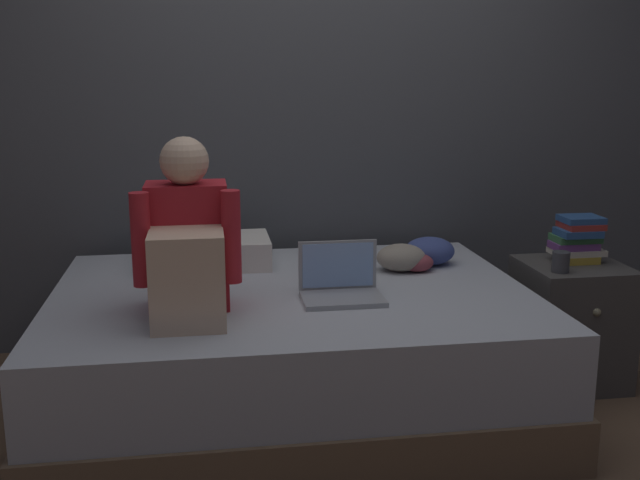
{
  "coord_description": "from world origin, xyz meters",
  "views": [
    {
      "loc": [
        -0.54,
        -2.67,
        1.41
      ],
      "look_at": [
        -0.11,
        0.1,
        0.78
      ],
      "focal_mm": 41.84,
      "sensor_mm": 36.0,
      "label": 1
    }
  ],
  "objects_px": {
    "pillow": "(209,252)",
    "mug": "(561,262)",
    "nightstand": "(570,323)",
    "book_stack": "(577,239)",
    "person_sitting": "(187,248)",
    "laptop": "(341,285)",
    "clothes_pile": "(416,255)",
    "bed": "(292,349)"
  },
  "relations": [
    {
      "from": "bed",
      "to": "person_sitting",
      "type": "relative_size",
      "value": 3.05
    },
    {
      "from": "bed",
      "to": "clothes_pile",
      "type": "height_order",
      "value": "clothes_pile"
    },
    {
      "from": "person_sitting",
      "to": "laptop",
      "type": "xyz_separation_m",
      "value": [
        0.59,
        0.11,
        -0.2
      ]
    },
    {
      "from": "laptop",
      "to": "mug",
      "type": "bearing_deg",
      "value": 6.74
    },
    {
      "from": "person_sitting",
      "to": "laptop",
      "type": "height_order",
      "value": "person_sitting"
    },
    {
      "from": "person_sitting",
      "to": "clothes_pile",
      "type": "bearing_deg",
      "value": 27.15
    },
    {
      "from": "pillow",
      "to": "clothes_pile",
      "type": "bearing_deg",
      "value": -11.51
    },
    {
      "from": "bed",
      "to": "clothes_pile",
      "type": "bearing_deg",
      "value": 22.99
    },
    {
      "from": "mug",
      "to": "bed",
      "type": "bearing_deg",
      "value": 177.91
    },
    {
      "from": "nightstand",
      "to": "book_stack",
      "type": "relative_size",
      "value": 2.43
    },
    {
      "from": "nightstand",
      "to": "person_sitting",
      "type": "relative_size",
      "value": 0.86
    },
    {
      "from": "nightstand",
      "to": "clothes_pile",
      "type": "relative_size",
      "value": 1.45
    },
    {
      "from": "bed",
      "to": "book_stack",
      "type": "height_order",
      "value": "book_stack"
    },
    {
      "from": "bed",
      "to": "laptop",
      "type": "relative_size",
      "value": 6.25
    },
    {
      "from": "pillow",
      "to": "mug",
      "type": "height_order",
      "value": "pillow"
    },
    {
      "from": "book_stack",
      "to": "clothes_pile",
      "type": "relative_size",
      "value": 0.59
    },
    {
      "from": "nightstand",
      "to": "person_sitting",
      "type": "distance_m",
      "value": 1.82
    },
    {
      "from": "clothes_pile",
      "to": "pillow",
      "type": "bearing_deg",
      "value": 168.49
    },
    {
      "from": "nightstand",
      "to": "laptop",
      "type": "distance_m",
      "value": 1.19
    },
    {
      "from": "laptop",
      "to": "mug",
      "type": "relative_size",
      "value": 3.56
    },
    {
      "from": "nightstand",
      "to": "book_stack",
      "type": "bearing_deg",
      "value": 57.17
    },
    {
      "from": "nightstand",
      "to": "mug",
      "type": "height_order",
      "value": "mug"
    },
    {
      "from": "book_stack",
      "to": "clothes_pile",
      "type": "xyz_separation_m",
      "value": [
        -0.72,
        0.14,
        -0.08
      ]
    },
    {
      "from": "nightstand",
      "to": "clothes_pile",
      "type": "distance_m",
      "value": 0.78
    },
    {
      "from": "nightstand",
      "to": "pillow",
      "type": "relative_size",
      "value": 1.01
    },
    {
      "from": "laptop",
      "to": "clothes_pile",
      "type": "xyz_separation_m",
      "value": [
        0.43,
        0.42,
        0.0
      ]
    },
    {
      "from": "nightstand",
      "to": "person_sitting",
      "type": "height_order",
      "value": "person_sitting"
    },
    {
      "from": "laptop",
      "to": "clothes_pile",
      "type": "relative_size",
      "value": 0.82
    },
    {
      "from": "person_sitting",
      "to": "clothes_pile",
      "type": "xyz_separation_m",
      "value": [
        1.02,
        0.52,
        -0.19
      ]
    },
    {
      "from": "bed",
      "to": "book_stack",
      "type": "relative_size",
      "value": 8.62
    },
    {
      "from": "bed",
      "to": "book_stack",
      "type": "distance_m",
      "value": 1.39
    },
    {
      "from": "pillow",
      "to": "bed",
      "type": "bearing_deg",
      "value": -53.41
    },
    {
      "from": "book_stack",
      "to": "mug",
      "type": "distance_m",
      "value": 0.23
    },
    {
      "from": "nightstand",
      "to": "pillow",
      "type": "bearing_deg",
      "value": 167.15
    },
    {
      "from": "person_sitting",
      "to": "pillow",
      "type": "height_order",
      "value": "person_sitting"
    },
    {
      "from": "person_sitting",
      "to": "laptop",
      "type": "bearing_deg",
      "value": 10.17
    },
    {
      "from": "clothes_pile",
      "to": "nightstand",
      "type": "bearing_deg",
      "value": -14.66
    },
    {
      "from": "book_stack",
      "to": "laptop",
      "type": "bearing_deg",
      "value": -166.48
    },
    {
      "from": "mug",
      "to": "book_stack",
      "type": "bearing_deg",
      "value": 45.65
    },
    {
      "from": "nightstand",
      "to": "pillow",
      "type": "distance_m",
      "value": 1.7
    },
    {
      "from": "bed",
      "to": "nightstand",
      "type": "height_order",
      "value": "nightstand"
    },
    {
      "from": "laptop",
      "to": "book_stack",
      "type": "relative_size",
      "value": 1.38
    }
  ]
}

